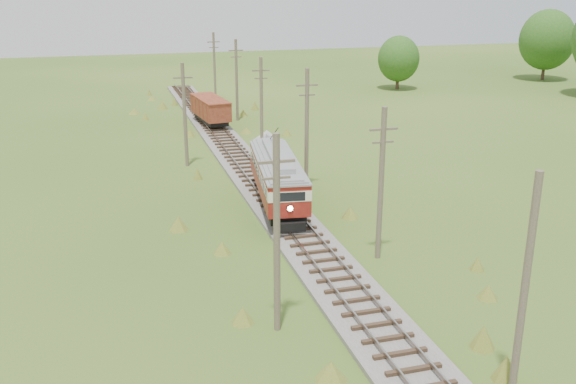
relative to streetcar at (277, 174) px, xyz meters
name	(u,v)px	position (x,y,z in m)	size (l,w,h in m)	color
railbed_main	(255,179)	(0.00, 6.60, -2.29)	(3.60, 96.00, 0.57)	#605B54
streetcar	(277,174)	(0.00, 0.00, 0.00)	(4.14, 11.58, 5.24)	black
gondola	(210,109)	(0.00, 27.21, -0.55)	(3.29, 7.86, 2.54)	black
gravel_pile	(268,136)	(4.25, 19.09, -1.97)	(2.98, 3.16, 1.08)	gray
utility_pole_r_1	(525,289)	(3.10, -22.40, 1.92)	(0.30, 0.30, 8.80)	brown
utility_pole_r_2	(381,183)	(3.30, -9.40, 1.95)	(1.60, 0.30, 8.60)	brown
utility_pole_r_3	(307,129)	(3.20, 3.60, 2.15)	(1.60, 0.30, 9.00)	brown
utility_pole_r_4	(261,102)	(3.00, 16.60, 1.84)	(1.60, 0.30, 8.40)	brown
utility_pole_r_5	(237,79)	(3.40, 29.60, 2.10)	(1.60, 0.30, 8.90)	brown
utility_pole_r_6	(214,66)	(3.20, 42.60, 2.00)	(1.60, 0.30, 8.70)	brown
utility_pole_l_a	(277,233)	(-4.20, -15.40, 2.15)	(1.60, 0.30, 9.00)	brown
utility_pole_l_b	(185,114)	(-4.50, 12.60, 1.95)	(1.60, 0.30, 8.60)	brown
tree_right_5	(547,40)	(56.00, 46.60, 3.72)	(8.40, 8.40, 10.82)	#38281C
tree_mid_b	(399,59)	(30.00, 44.60, 1.85)	(5.88, 5.88, 7.57)	#38281C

